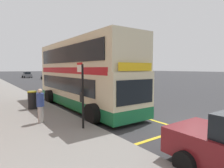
% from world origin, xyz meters
% --- Properties ---
extents(ground_plane, '(260.00, 260.00, 0.00)m').
position_xyz_m(ground_plane, '(0.00, 32.00, 0.00)').
color(ground_plane, '#333335').
extents(double_decker_bus, '(3.17, 10.51, 4.40)m').
position_xyz_m(double_decker_bus, '(-2.46, 7.10, 2.06)').
color(double_decker_bus, beige).
rests_on(double_decker_bus, ground).
extents(bus_bay_markings, '(3.09, 14.02, 0.01)m').
position_xyz_m(bus_bay_markings, '(-2.45, 7.34, 0.01)').
color(bus_bay_markings, yellow).
rests_on(bus_bay_markings, ground).
extents(bus_stop_sign, '(0.09, 0.51, 2.75)m').
position_xyz_m(bus_stop_sign, '(-4.63, 2.79, 1.75)').
color(bus_stop_sign, black).
rests_on(bus_stop_sign, pavement_near).
extents(parked_car_grey_across, '(2.09, 4.20, 1.62)m').
position_xyz_m(parked_car_grey_across, '(2.62, 50.91, 0.80)').
color(parked_car_grey_across, slate).
rests_on(parked_car_grey_across, ground).
extents(parked_car_navy_far, '(2.09, 4.20, 1.62)m').
position_xyz_m(parked_car_navy_far, '(2.97, 19.31, 0.80)').
color(parked_car_navy_far, navy).
rests_on(parked_car_navy_far, ground).
extents(parked_car_grey_ahead, '(2.09, 4.20, 1.62)m').
position_xyz_m(parked_car_grey_ahead, '(5.01, 40.68, 0.80)').
color(parked_car_grey_ahead, slate).
rests_on(parked_car_grey_ahead, ground).
extents(pedestrian_further_back, '(0.34, 0.34, 1.58)m').
position_xyz_m(pedestrian_further_back, '(-5.86, 4.57, 0.99)').
color(pedestrian_further_back, '#B7B2AD').
rests_on(pedestrian_further_back, pavement_near).
extents(litter_bin, '(0.53, 0.53, 1.11)m').
position_xyz_m(litter_bin, '(-5.49, 7.94, 0.70)').
color(litter_bin, black).
rests_on(litter_bin, pavement_near).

